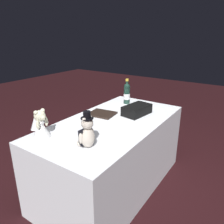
{
  "coord_description": "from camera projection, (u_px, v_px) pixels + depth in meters",
  "views": [
    {
      "loc": [
        1.69,
        1.15,
        1.6
      ],
      "look_at": [
        0.0,
        0.0,
        0.86
      ],
      "focal_mm": 35.29,
      "sensor_mm": 36.0,
      "label": 1
    }
  ],
  "objects": [
    {
      "name": "reception_table",
      "position": [
        112.0,
        155.0,
        2.33
      ],
      "size": [
        1.69,
        0.87,
        0.76
      ],
      "primitive_type": "cube",
      "color": "white",
      "rests_on": "ground_plane"
    },
    {
      "name": "gift_case_black",
      "position": [
        137.0,
        110.0,
        2.38
      ],
      "size": [
        0.35,
        0.23,
        0.1
      ],
      "color": "black",
      "rests_on": "reception_table"
    },
    {
      "name": "teddy_bear_groom",
      "position": [
        87.0,
        133.0,
        1.68
      ],
      "size": [
        0.16,
        0.14,
        0.29
      ],
      "color": "beige",
      "rests_on": "reception_table"
    },
    {
      "name": "guestbook",
      "position": [
        102.0,
        114.0,
        2.38
      ],
      "size": [
        0.25,
        0.3,
        0.02
      ],
      "primitive_type": "cube",
      "rotation": [
        0.0,
        0.0,
        0.12
      ],
      "color": "black",
      "rests_on": "reception_table"
    },
    {
      "name": "ground_plane",
      "position": [
        112.0,
        184.0,
        2.46
      ],
      "size": [
        12.0,
        12.0,
        0.0
      ],
      "primitive_type": "plane",
      "color": "black"
    },
    {
      "name": "champagne_bottle",
      "position": [
        127.0,
        93.0,
        2.73
      ],
      "size": [
        0.08,
        0.08,
        0.31
      ],
      "color": "#1A332A",
      "rests_on": "reception_table"
    },
    {
      "name": "teddy_bear_bride",
      "position": [
        40.0,
        124.0,
        1.85
      ],
      "size": [
        0.16,
        0.2,
        0.25
      ],
      "color": "white",
      "rests_on": "reception_table"
    },
    {
      "name": "signing_pen",
      "position": [
        141.0,
        103.0,
        2.75
      ],
      "size": [
        0.13,
        0.05,
        0.01
      ],
      "color": "navy",
      "rests_on": "reception_table"
    }
  ]
}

